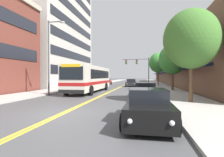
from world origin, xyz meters
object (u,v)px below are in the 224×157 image
(street_tree_right_mid, at_px, (173,59))
(street_tree_right_far, at_px, (158,63))
(street_tree_right_near, at_px, (191,39))
(car_red_parked_left_far, at_px, (106,82))
(city_bus, at_px, (90,78))
(car_navy_parked_left_mid, at_px, (98,83))
(car_charcoal_moving_lead, at_px, (131,83))
(traffic_signal_mast, at_px, (139,65))
(car_dark_grey_parked_right_mid, at_px, (146,91))
(car_black_parked_right_foreground, at_px, (148,107))
(street_lamp_left_near, at_px, (51,51))
(fire_hydrant, at_px, (163,91))

(street_tree_right_mid, xyz_separation_m, street_tree_right_far, (-0.75, 12.88, 0.57))
(street_tree_right_near, bearing_deg, car_red_parked_left_far, 114.09)
(city_bus, bearing_deg, car_navy_parked_left_mid, 100.33)
(car_charcoal_moving_lead, relative_size, traffic_signal_mast, 0.72)
(car_dark_grey_parked_right_mid, relative_size, street_tree_right_far, 0.69)
(street_tree_right_near, bearing_deg, car_dark_grey_parked_right_mid, 138.86)
(car_red_parked_left_far, bearing_deg, street_tree_right_far, -13.11)
(city_bus, relative_size, car_navy_parked_left_mid, 2.57)
(street_tree_right_far, bearing_deg, car_black_parked_right_foreground, -95.37)
(car_navy_parked_left_mid, height_order, street_lamp_left_near, street_lamp_left_near)
(car_black_parked_right_foreground, xyz_separation_m, street_tree_right_mid, (3.47, 16.13, 3.45))
(car_navy_parked_left_mid, distance_m, car_black_parked_right_foreground, 26.02)
(street_tree_right_near, xyz_separation_m, fire_hydrant, (-1.40, 4.75, -3.97))
(car_black_parked_right_foreground, relative_size, street_tree_right_mid, 0.73)
(street_lamp_left_near, bearing_deg, car_red_parked_left_far, 88.07)
(car_navy_parked_left_mid, bearing_deg, traffic_signal_mast, 40.69)
(traffic_signal_mast, bearing_deg, car_navy_parked_left_mid, -139.31)
(car_navy_parked_left_mid, xyz_separation_m, car_dark_grey_parked_right_mid, (8.68, -16.24, 0.02))
(fire_hydrant, bearing_deg, street_tree_right_near, -73.61)
(car_dark_grey_parked_right_mid, distance_m, car_charcoal_moving_lead, 17.79)
(street_tree_right_near, relative_size, street_tree_right_far, 0.98)
(city_bus, relative_size, street_lamp_left_near, 1.55)
(street_tree_right_mid, height_order, street_tree_right_far, street_tree_right_far)
(car_navy_parked_left_mid, height_order, car_black_parked_right_foreground, car_black_parked_right_foreground)
(car_red_parked_left_far, height_order, street_tree_right_far, street_tree_right_far)
(car_dark_grey_parked_right_mid, height_order, traffic_signal_mast, traffic_signal_mast)
(street_tree_right_mid, bearing_deg, fire_hydrant, -107.63)
(city_bus, bearing_deg, street_tree_right_near, -38.84)
(car_navy_parked_left_mid, xyz_separation_m, street_tree_right_near, (11.73, -18.90, 3.88))
(car_black_parked_right_foreground, bearing_deg, car_navy_parked_left_mid, 109.49)
(car_dark_grey_parked_right_mid, xyz_separation_m, street_tree_right_mid, (3.48, 7.85, 3.46))
(car_navy_parked_left_mid, bearing_deg, city_bus, -79.67)
(city_bus, height_order, street_tree_right_near, street_tree_right_near)
(street_tree_right_far, bearing_deg, car_dark_grey_parked_right_mid, -97.49)
(car_charcoal_moving_lead, distance_m, street_tree_right_mid, 11.95)
(city_bus, relative_size, street_tree_right_near, 1.80)
(car_dark_grey_parked_right_mid, bearing_deg, street_lamp_left_near, 176.75)
(car_dark_grey_parked_right_mid, distance_m, fire_hydrant, 2.67)
(car_red_parked_left_far, relative_size, traffic_signal_mast, 0.75)
(fire_hydrant, bearing_deg, street_tree_right_far, 86.68)
(street_lamp_left_near, xyz_separation_m, fire_hydrant, (11.00, 1.56, -3.92))
(car_black_parked_right_foreground, distance_m, fire_hydrant, 10.51)
(city_bus, height_order, car_red_parked_left_far, city_bus)
(street_lamp_left_near, height_order, street_tree_right_near, street_lamp_left_near)
(city_bus, xyz_separation_m, street_tree_right_near, (9.71, -7.81, 2.74))
(street_lamp_left_near, bearing_deg, fire_hydrant, 8.08)
(car_charcoal_moving_lead, distance_m, street_tree_right_far, 7.27)
(car_red_parked_left_far, distance_m, car_charcoal_moving_lead, 8.39)
(car_charcoal_moving_lead, relative_size, street_tree_right_far, 0.66)
(car_navy_parked_left_mid, relative_size, car_dark_grey_parked_right_mid, 1.00)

